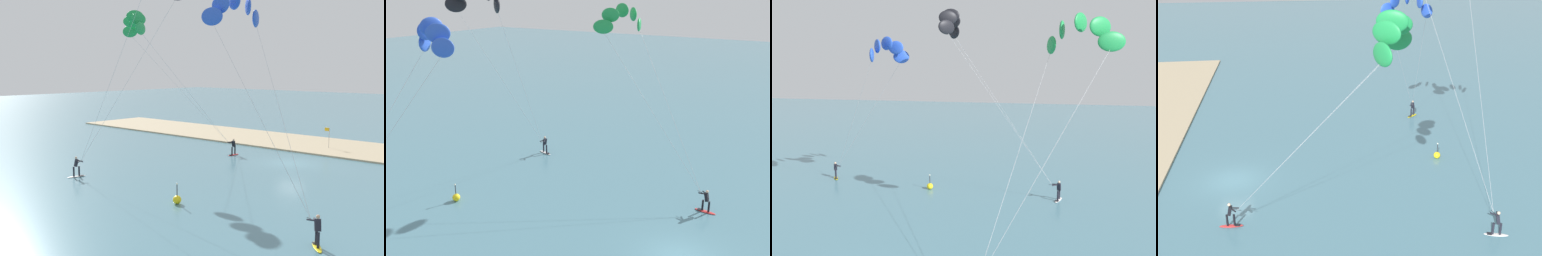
# 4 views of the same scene
# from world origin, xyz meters

# --- Properties ---
(kitesurfer_nearshore) EXTENTS (7.00, 11.35, 13.84)m
(kitesurfer_nearshore) POSITION_xyz_m (10.49, 8.94, 12.13)
(kitesurfer_nearshore) COLOR red
(kitesurfer_nearshore) RESTS_ON ground
(kitesurfer_mid_water) EXTENTS (9.57, 5.93, 13.37)m
(kitesurfer_mid_water) POSITION_xyz_m (-4.62, 14.23, 11.69)
(kitesurfer_mid_water) COLOR yellow
(kitesurfer_mid_water) RESTS_ON ground
(kitesurfer_far_out) EXTENTS (10.18, 4.59, 15.54)m
(kitesurfer_far_out) POSITION_xyz_m (1.25, 15.49, 13.75)
(kitesurfer_far_out) COLOR white
(kitesurfer_far_out) RESTS_ON ground
(marker_buoy) EXTENTS (0.56, 0.56, 1.38)m
(marker_buoy) POSITION_xyz_m (-1.56, 16.46, 0.30)
(marker_buoy) COLOR yellow
(marker_buoy) RESTS_ON ground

